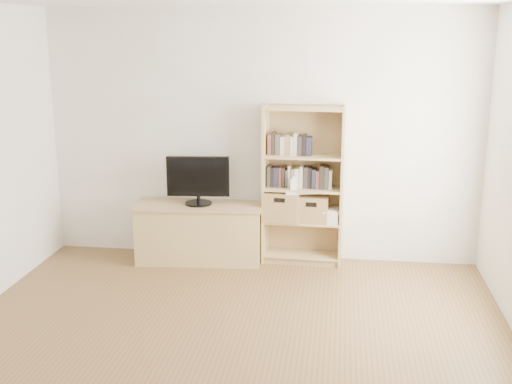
% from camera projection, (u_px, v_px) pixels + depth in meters
% --- Properties ---
extents(floor, '(4.50, 5.00, 0.01)m').
position_uv_depth(floor, '(217.00, 374.00, 4.55)').
color(floor, brown).
rests_on(floor, ground).
extents(back_wall, '(4.50, 0.02, 2.60)m').
position_uv_depth(back_wall, '(261.00, 136.00, 6.62)').
color(back_wall, silver).
rests_on(back_wall, floor).
extents(tv_stand, '(1.32, 0.59, 0.59)m').
position_uv_depth(tv_stand, '(199.00, 233.00, 6.72)').
color(tv_stand, tan).
rests_on(tv_stand, floor).
extents(bookshelf, '(0.83, 0.32, 1.64)m').
position_uv_depth(bookshelf, '(303.00, 186.00, 6.55)').
color(bookshelf, tan).
rests_on(bookshelf, floor).
extents(television, '(0.65, 0.11, 0.50)m').
position_uv_depth(television, '(198.00, 180.00, 6.58)').
color(television, black).
rests_on(television, tv_stand).
extents(books_row_mid, '(0.89, 0.19, 0.24)m').
position_uv_depth(books_row_mid, '(303.00, 176.00, 6.54)').
color(books_row_mid, '#312C28').
rests_on(books_row_mid, bookshelf).
extents(books_row_upper, '(0.36, 0.15, 0.19)m').
position_uv_depth(books_row_upper, '(286.00, 145.00, 6.49)').
color(books_row_upper, '#312C28').
rests_on(books_row_upper, bookshelf).
extents(baby_monitor, '(0.06, 0.04, 0.11)m').
position_uv_depth(baby_monitor, '(293.00, 184.00, 6.46)').
color(baby_monitor, white).
rests_on(baby_monitor, bookshelf).
extents(basket_left, '(0.38, 0.32, 0.30)m').
position_uv_depth(basket_left, '(282.00, 205.00, 6.63)').
color(basket_left, '#9D7747').
rests_on(basket_left, bookshelf).
extents(basket_right, '(0.34, 0.28, 0.27)m').
position_uv_depth(basket_right, '(312.00, 208.00, 6.58)').
color(basket_right, '#9D7747').
rests_on(basket_right, bookshelf).
extents(laptop, '(0.36, 0.29, 0.03)m').
position_uv_depth(laptop, '(300.00, 191.00, 6.55)').
color(laptop, silver).
rests_on(laptop, basket_left).
extents(magazine_stack, '(0.20, 0.27, 0.12)m').
position_uv_depth(magazine_stack, '(330.00, 216.00, 6.57)').
color(magazine_stack, silver).
rests_on(magazine_stack, bookshelf).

